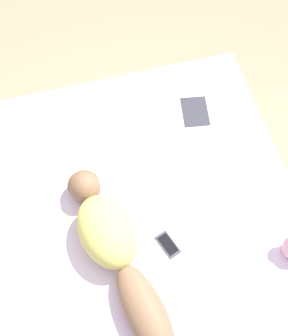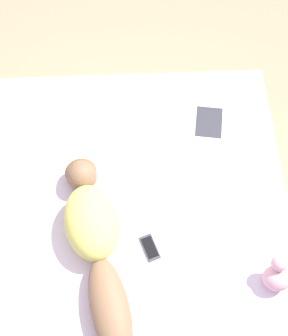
{
  "view_description": "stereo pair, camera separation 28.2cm",
  "coord_description": "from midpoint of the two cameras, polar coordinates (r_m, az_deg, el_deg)",
  "views": [
    {
      "loc": [
        -0.21,
        -0.93,
        3.08
      ],
      "look_at": [
        0.12,
        0.33,
        0.58
      ],
      "focal_mm": 50.0,
      "sensor_mm": 36.0,
      "label": 1
    },
    {
      "loc": [
        0.06,
        -0.97,
        3.08
      ],
      "look_at": [
        0.12,
        0.33,
        0.58
      ],
      "focal_mm": 50.0,
      "sensor_mm": 36.0,
      "label": 2
    }
  ],
  "objects": [
    {
      "name": "person",
      "position": [
        2.59,
        -6.82,
        -9.86
      ],
      "size": [
        0.45,
        1.19,
        0.23
      ],
      "rotation": [
        0.0,
        0.0,
        0.21
      ],
      "color": "brown",
      "rests_on": "bed"
    },
    {
      "name": "open_magazine",
      "position": [
        3.07,
        1.33,
        6.43
      ],
      "size": [
        0.57,
        0.41,
        0.01
      ],
      "rotation": [
        0.0,
        0.0,
        -0.16
      ],
      "color": "silver",
      "rests_on": "bed"
    },
    {
      "name": "cell_phone",
      "position": [
        2.67,
        -0.1,
        -9.62
      ],
      "size": [
        0.12,
        0.17,
        0.01
      ],
      "rotation": [
        0.0,
        0.0,
        0.34
      ],
      "color": "#333842",
      "rests_on": "bed"
    },
    {
      "name": "ground_plane",
      "position": [
        3.22,
        -3.09,
        -10.57
      ],
      "size": [
        12.0,
        12.0,
        0.0
      ],
      "primitive_type": "plane",
      "color": "#9E8466"
    },
    {
      "name": "bed",
      "position": [
        2.97,
        -3.33,
        -9.1
      ],
      "size": [
        1.99,
        2.23,
        0.53
      ],
      "color": "beige",
      "rests_on": "ground_plane"
    }
  ]
}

